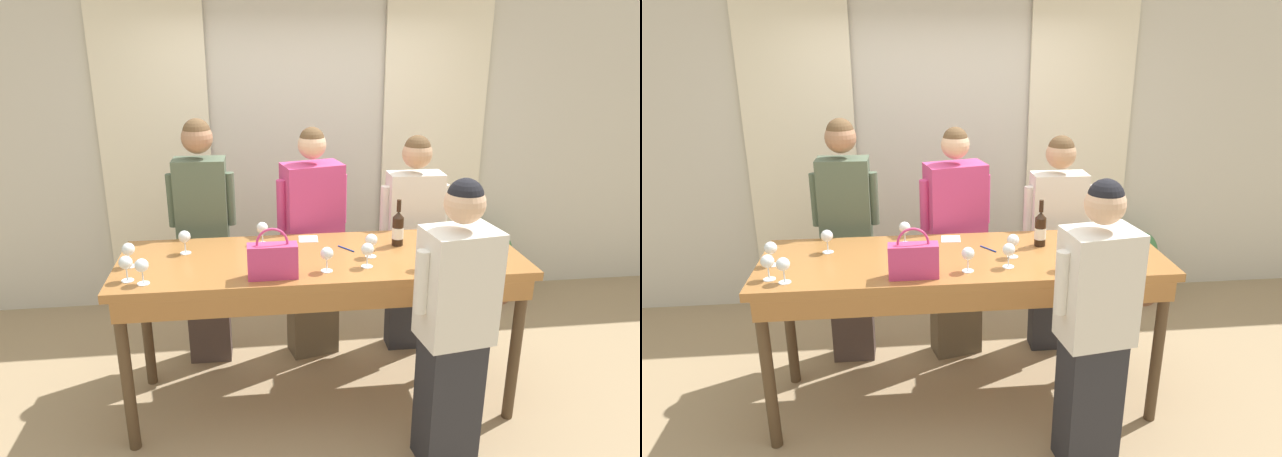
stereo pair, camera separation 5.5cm
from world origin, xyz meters
The scene contains 25 objects.
ground_plane centered at (0.00, 0.00, 0.00)m, with size 18.00×18.00×0.00m, color tan.
wall_back centered at (0.00, 1.65, 1.40)m, with size 12.00×0.06×2.80m.
curtain_panel_left centered at (-1.19, 1.59, 1.34)m, with size 0.90×0.03×2.69m.
curtain_panel_right centered at (1.19, 1.59, 1.34)m, with size 0.90×0.03×2.69m.
tasting_bar centered at (0.00, -0.03, 0.93)m, with size 2.47×0.82×1.04m.
wine_bottle centered at (0.51, 0.13, 1.15)m, with size 0.07×0.07×0.30m.
handbag centered at (-0.31, -0.29, 1.14)m, with size 0.28×0.10×0.29m.
wine_glass_front_left centered at (-1.14, -0.03, 1.14)m, with size 0.08×0.08×0.15m.
wine_glass_front_mid centered at (-1.12, -0.24, 1.14)m, with size 0.08×0.08×0.15m.
wine_glass_front_right centered at (0.75, -0.28, 1.14)m, with size 0.08×0.08×0.15m.
wine_glass_center_left centered at (0.95, 0.22, 1.14)m, with size 0.08×0.08×0.15m.
wine_glass_center_mid centered at (0.56, -0.28, 1.14)m, with size 0.08×0.08×0.15m.
wine_glass_center_right centered at (0.30, -0.05, 1.14)m, with size 0.08×0.08×0.15m.
wine_glass_back_left centered at (0.24, -0.20, 1.14)m, with size 0.08×0.08×0.15m.
wine_glass_back_mid centered at (0.00, -0.24, 1.14)m, with size 0.08×0.08×0.15m.
wine_glass_back_right centered at (-0.84, 0.15, 1.14)m, with size 0.08×0.08×0.15m.
wine_glass_near_host centered at (-0.35, 0.26, 1.14)m, with size 0.08×0.08×0.15m.
wine_glass_by_bottle centered at (-1.02, -0.29, 1.14)m, with size 0.08×0.08×0.15m.
napkin centered at (-0.05, 0.30, 1.04)m, with size 0.13×0.13×0.00m.
pen centered at (0.17, 0.09, 1.04)m, with size 0.09×0.12×0.01m.
guest_olive_jacket centered at (-0.76, 0.63, 0.96)m, with size 0.46×0.22×1.80m.
guest_pink_top centered at (0.01, 0.63, 0.88)m, with size 0.53×0.33×1.73m.
guest_cream_sweater centered at (0.76, 0.63, 0.88)m, with size 0.51×0.21×1.66m.
host_pouring centered at (0.63, -0.64, 0.86)m, with size 0.49×0.32×1.67m.
potted_plant centered at (1.76, 1.33, 0.31)m, with size 0.31×0.31×0.65m.
Camera 2 is at (-0.36, -3.24, 2.35)m, focal length 32.00 mm.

